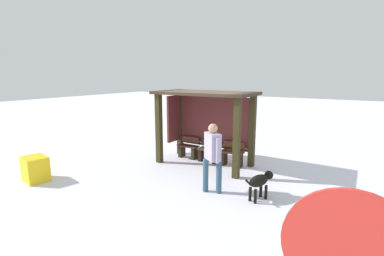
% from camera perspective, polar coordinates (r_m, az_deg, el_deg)
% --- Properties ---
extents(ground_plane, '(60.00, 60.00, 0.00)m').
position_cam_1_polar(ground_plane, '(9.35, 2.52, -7.40)').
color(ground_plane, white).
extents(bus_shelter, '(3.19, 1.65, 2.40)m').
position_cam_1_polar(bus_shelter, '(9.18, 2.66, 3.22)').
color(bus_shelter, '#332C14').
rests_on(bus_shelter, ground).
extents(bench_left_inside, '(0.74, 0.36, 0.74)m').
position_cam_1_polar(bench_left_inside, '(9.95, -0.74, -4.36)').
color(bench_left_inside, '#572D25').
rests_on(bench_left_inside, ground).
extents(bench_center_inside, '(0.74, 0.41, 0.74)m').
position_cam_1_polar(bench_center_inside, '(9.54, 3.55, -5.09)').
color(bench_center_inside, '#46321F').
rests_on(bench_center_inside, ground).
extents(bench_right_inside, '(0.74, 0.36, 0.77)m').
position_cam_1_polar(bench_right_inside, '(9.18, 8.20, -5.67)').
color(bench_right_inside, '#58321C').
rests_on(bench_right_inside, ground).
extents(person_walking, '(0.57, 0.49, 1.76)m').
position_cam_1_polar(person_walking, '(6.90, 4.24, -4.99)').
color(person_walking, '#AEA3C1').
rests_on(person_walking, ground).
extents(dog, '(0.46, 0.88, 0.64)m').
position_cam_1_polar(dog, '(6.86, 13.80, -10.55)').
color(dog, black).
rests_on(dog, ground).
extents(grit_bin, '(0.79, 0.68, 0.69)m').
position_cam_1_polar(grit_bin, '(8.97, -29.44, -7.29)').
color(grit_bin, yellow).
rests_on(grit_bin, ground).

